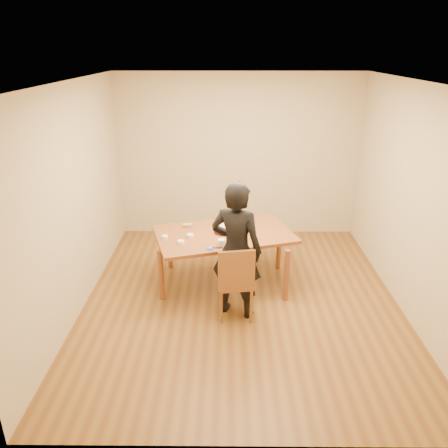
{
  "coord_description": "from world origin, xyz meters",
  "views": [
    {
      "loc": [
        -0.18,
        -4.88,
        3.06
      ],
      "look_at": [
        -0.22,
        0.39,
        0.9
      ],
      "focal_mm": 35.0,
      "sensor_mm": 36.0,
      "label": 1
    }
  ],
  "objects_px": {
    "cake_plate": "(224,232)",
    "dining_chair": "(236,282)",
    "cake": "(224,229)",
    "person": "(236,251)",
    "dining_table": "(224,234)"
  },
  "relations": [
    {
      "from": "dining_table",
      "to": "cake",
      "type": "distance_m",
      "value": 0.08
    },
    {
      "from": "cake",
      "to": "person",
      "type": "xyz_separation_m",
      "value": [
        0.15,
        -0.75,
        0.04
      ]
    },
    {
      "from": "dining_chair",
      "to": "cake",
      "type": "distance_m",
      "value": 0.88
    },
    {
      "from": "cake_plate",
      "to": "cake",
      "type": "height_order",
      "value": "cake"
    },
    {
      "from": "cake_plate",
      "to": "dining_chair",
      "type": "bearing_deg",
      "value": -79.35
    },
    {
      "from": "dining_chair",
      "to": "cake",
      "type": "relative_size",
      "value": 2.12
    },
    {
      "from": "cake_plate",
      "to": "cake",
      "type": "relative_size",
      "value": 1.38
    },
    {
      "from": "cake_plate",
      "to": "person",
      "type": "relative_size",
      "value": 0.16
    },
    {
      "from": "dining_chair",
      "to": "cake_plate",
      "type": "distance_m",
      "value": 0.87
    },
    {
      "from": "dining_chair",
      "to": "cake_plate",
      "type": "relative_size",
      "value": 1.53
    },
    {
      "from": "cake_plate",
      "to": "cake",
      "type": "xyz_separation_m",
      "value": [
        0.0,
        0.0,
        0.04
      ]
    },
    {
      "from": "dining_table",
      "to": "dining_chair",
      "type": "xyz_separation_m",
      "value": [
        0.15,
        -0.78,
        -0.28
      ]
    },
    {
      "from": "dining_chair",
      "to": "person",
      "type": "relative_size",
      "value": 0.24
    },
    {
      "from": "dining_table",
      "to": "cake_plate",
      "type": "height_order",
      "value": "cake_plate"
    },
    {
      "from": "dining_table",
      "to": "person",
      "type": "xyz_separation_m",
      "value": [
        0.15,
        -0.73,
        0.11
      ]
    }
  ]
}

